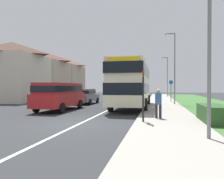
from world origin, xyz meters
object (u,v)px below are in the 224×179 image
object	(u,v)px
parked_car_grey	(85,96)
street_lamp_far	(167,74)
street_lamp_mid	(174,64)
bus_stop_sign	(143,92)
double_decker_bus	(132,83)
pedestrian_at_stop	(158,102)
cycle_route_sign	(171,90)
street_lamp_near	(206,16)
parked_van_red	(60,94)

from	to	relation	value
parked_car_grey	street_lamp_far	xyz separation A→B (m)	(8.92, 15.68, 3.05)
street_lamp_mid	bus_stop_sign	bearing A→B (deg)	-101.13
double_decker_bus	parked_car_grey	distance (m)	6.31
double_decker_bus	street_lamp_far	world-z (taller)	street_lamp_far
pedestrian_at_stop	cycle_route_sign	distance (m)	13.14
cycle_route_sign	street_lamp_far	distance (m)	12.38
pedestrian_at_stop	street_lamp_far	world-z (taller)	street_lamp_far
double_decker_bus	pedestrian_at_stop	bearing A→B (deg)	-71.20
street_lamp_near	street_lamp_mid	distance (m)	14.09
bus_stop_sign	street_lamp_mid	bearing A→B (deg)	78.87
double_decker_bus	street_lamp_far	bearing A→B (deg)	79.07
parked_car_grey	parked_van_red	bearing A→B (deg)	-88.68
parked_van_red	cycle_route_sign	xyz separation A→B (m)	(8.72, 9.69, 0.19)
pedestrian_at_stop	street_lamp_mid	size ratio (longest dim) A/B	0.24
pedestrian_at_stop	street_lamp_near	world-z (taller)	street_lamp_near
bus_stop_sign	street_lamp_near	xyz separation A→B (m)	(2.17, -2.83, 2.51)
bus_stop_sign	street_lamp_far	bearing A→B (deg)	85.18
double_decker_bus	parked_car_grey	xyz separation A→B (m)	(-5.27, 3.23, -1.27)
street_lamp_far	pedestrian_at_stop	bearing A→B (deg)	-93.46
parked_van_red	parked_car_grey	bearing A→B (deg)	91.32
street_lamp_mid	street_lamp_far	size ratio (longest dim) A/B	1.04
cycle_route_sign	double_decker_bus	bearing A→B (deg)	-117.88
pedestrian_at_stop	parked_car_grey	bearing A→B (deg)	127.96
double_decker_bus	cycle_route_sign	xyz separation A→B (m)	(3.59, 6.79, -0.71)
bus_stop_sign	cycle_route_sign	distance (m)	14.53
double_decker_bus	bus_stop_sign	bearing A→B (deg)	-79.40
parked_car_grey	street_lamp_mid	size ratio (longest dim) A/B	0.60
street_lamp_near	street_lamp_far	xyz separation A→B (m)	(0.07, 29.32, -0.12)
parked_van_red	street_lamp_mid	world-z (taller)	street_lamp_mid
bus_stop_sign	pedestrian_at_stop	bearing A→B (deg)	61.55
street_lamp_near	bus_stop_sign	bearing A→B (deg)	127.42
bus_stop_sign	street_lamp_far	world-z (taller)	street_lamp_far
parked_van_red	pedestrian_at_stop	bearing A→B (deg)	-24.81
parked_van_red	pedestrian_at_stop	distance (m)	8.00
parked_car_grey	street_lamp_near	world-z (taller)	street_lamp_near
street_lamp_far	street_lamp_mid	bearing A→B (deg)	-90.07
pedestrian_at_stop	bus_stop_sign	bearing A→B (deg)	-118.45
parked_van_red	street_lamp_near	size ratio (longest dim) A/B	0.77
parked_car_grey	cycle_route_sign	distance (m)	9.56
pedestrian_at_stop	street_lamp_mid	bearing A→B (deg)	81.41
street_lamp_near	double_decker_bus	bearing A→B (deg)	109.01
parked_van_red	cycle_route_sign	world-z (taller)	cycle_route_sign
cycle_route_sign	pedestrian_at_stop	bearing A→B (deg)	-96.39
street_lamp_near	street_lamp_mid	bearing A→B (deg)	89.81
bus_stop_sign	parked_car_grey	bearing A→B (deg)	121.76
pedestrian_at_stop	bus_stop_sign	size ratio (longest dim) A/B	0.64
parked_van_red	parked_car_grey	world-z (taller)	parked_van_red
parked_van_red	street_lamp_far	distance (m)	23.67
parked_car_grey	street_lamp_far	bearing A→B (deg)	60.37
cycle_route_sign	street_lamp_mid	bearing A→B (deg)	-89.24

